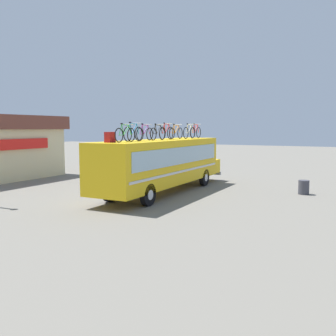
{
  "coord_description": "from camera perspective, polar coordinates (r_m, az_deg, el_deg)",
  "views": [
    {
      "loc": [
        -18.35,
        -9.93,
        3.64
      ],
      "look_at": [
        0.8,
        0.0,
        1.34
      ],
      "focal_mm": 40.45,
      "sensor_mm": 36.0,
      "label": 1
    }
  ],
  "objects": [
    {
      "name": "rooftop_bicycle_5",
      "position": [
        21.58,
        -0.25,
        5.38
      ],
      "size": [
        1.68,
        0.44,
        0.96
      ],
      "color": "black",
      "rests_on": "bus"
    },
    {
      "name": "ground_plane",
      "position": [
        21.17,
        -0.99,
        -3.81
      ],
      "size": [
        120.0,
        120.0,
        0.0
      ],
      "primitive_type": "plane",
      "color": "slate"
    },
    {
      "name": "rooftop_bicycle_4",
      "position": [
        20.51,
        -1.56,
        5.27
      ],
      "size": [
        1.66,
        0.44,
        0.89
      ],
      "color": "black",
      "rests_on": "bus"
    },
    {
      "name": "rooftop_bicycle_3",
      "position": [
        19.72,
        -3.51,
        5.22
      ],
      "size": [
        1.64,
        0.44,
        0.89
      ],
      "color": "black",
      "rests_on": "bus"
    },
    {
      "name": "trash_bin",
      "position": [
        22.05,
        19.77,
        -2.75
      ],
      "size": [
        0.58,
        0.58,
        0.78
      ],
      "primitive_type": "cylinder",
      "color": "#3F3F47",
      "rests_on": "ground"
    },
    {
      "name": "bus",
      "position": [
        21.13,
        -0.73,
        0.88
      ],
      "size": [
        12.0,
        2.52,
        2.98
      ],
      "color": "yellow",
      "rests_on": "ground"
    },
    {
      "name": "rooftop_bicycle_6",
      "position": [
        22.63,
        1.21,
        5.36
      ],
      "size": [
        1.77,
        0.44,
        0.9
      ],
      "color": "black",
      "rests_on": "bus"
    },
    {
      "name": "rooftop_bicycle_7",
      "position": [
        23.46,
        3.21,
        5.41
      ],
      "size": [
        1.7,
        0.44,
        0.94
      ],
      "color": "black",
      "rests_on": "bus"
    },
    {
      "name": "luggage_bag_1",
      "position": [
        17.24,
        -8.74,
        4.61
      ],
      "size": [
        0.45,
        0.32,
        0.48
      ],
      "primitive_type": "cube",
      "color": "maroon",
      "rests_on": "bus"
    },
    {
      "name": "rooftop_bicycle_2",
      "position": [
        18.67,
        -5.26,
        5.23
      ],
      "size": [
        1.71,
        0.44,
        0.95
      ],
      "color": "black",
      "rests_on": "bus"
    },
    {
      "name": "rooftop_bicycle_8",
      "position": [
        24.49,
        4.19,
        5.44
      ],
      "size": [
        1.68,
        0.44,
        0.95
      ],
      "color": "black",
      "rests_on": "bus"
    },
    {
      "name": "rooftop_bicycle_1",
      "position": [
        17.58,
        -6.48,
        5.08
      ],
      "size": [
        1.66,
        0.44,
        0.88
      ],
      "color": "black",
      "rests_on": "bus"
    }
  ]
}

